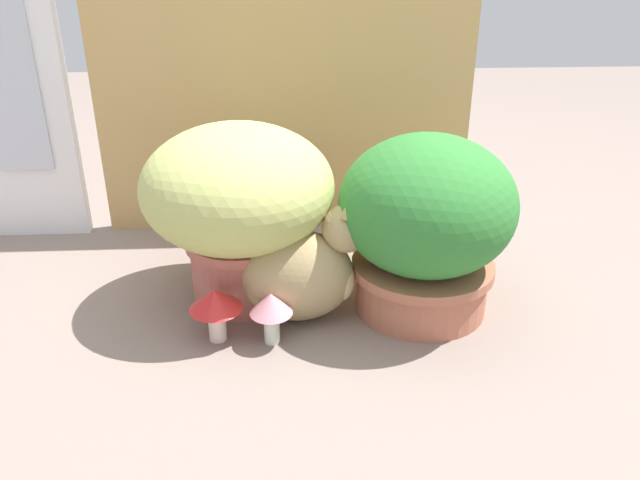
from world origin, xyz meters
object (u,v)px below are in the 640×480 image
Objects in this scene: cat at (305,271)px; mushroom_ornament_pink at (271,308)px; leafy_planter at (426,223)px; mushroom_ornament_red at (216,303)px; grass_planter at (238,200)px.

cat is 3.06× the size of mushroom_ornament_pink.
leafy_planter is 3.36× the size of mushroom_ornament_red.
leafy_planter is 0.40m from mushroom_ornament_pink.
leafy_planter is (0.43, -0.08, -0.03)m from grass_planter.
leafy_planter is at bearing 12.91° from mushroom_ornament_red.
mushroom_ornament_red is at bearing -167.09° from leafy_planter.
mushroom_ornament_pink is at bearing -127.06° from cat.
grass_planter is 0.23m from cat.
cat is at bearing -174.97° from leafy_planter.
mushroom_ornament_red is (-0.48, -0.11, -0.13)m from leafy_planter.
grass_planter reaches higher than mushroom_ornament_red.
mushroom_ornament_pink is (0.07, -0.20, -0.17)m from grass_planter.
leafy_planter is at bearing 5.03° from cat.
cat is 2.97× the size of mushroom_ornament_red.
mushroom_ornament_pink is (0.12, -0.02, -0.00)m from mushroom_ornament_red.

